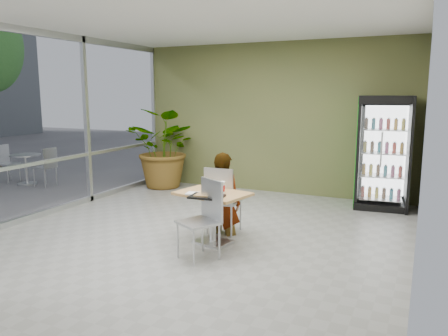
{
  "coord_description": "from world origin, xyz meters",
  "views": [
    {
      "loc": [
        3.03,
        -5.44,
        2.13
      ],
      "look_at": [
        0.24,
        0.55,
        1.0
      ],
      "focal_mm": 35.0,
      "sensor_mm": 36.0,
      "label": 1
    }
  ],
  "objects_px": {
    "dining_table": "(213,207)",
    "beverage_fridge": "(383,153)",
    "chair_near": "(205,212)",
    "potted_plant": "(166,148)",
    "seated_woman": "(223,203)",
    "soda_cup": "(222,188)",
    "cafeteria_tray": "(207,197)",
    "chair_far": "(221,195)"
  },
  "relations": [
    {
      "from": "dining_table",
      "to": "chair_near",
      "type": "relative_size",
      "value": 1.06
    },
    {
      "from": "chair_far",
      "to": "dining_table",
      "type": "bearing_deg",
      "value": 95.81
    },
    {
      "from": "dining_table",
      "to": "cafeteria_tray",
      "type": "relative_size",
      "value": 2.47
    },
    {
      "from": "dining_table",
      "to": "beverage_fridge",
      "type": "bearing_deg",
      "value": 57.43
    },
    {
      "from": "potted_plant",
      "to": "seated_woman",
      "type": "bearing_deg",
      "value": -43.91
    },
    {
      "from": "seated_woman",
      "to": "chair_far",
      "type": "bearing_deg",
      "value": 92.12
    },
    {
      "from": "chair_near",
      "to": "potted_plant",
      "type": "xyz_separation_m",
      "value": [
        -2.8,
        3.49,
        0.3
      ]
    },
    {
      "from": "chair_near",
      "to": "beverage_fridge",
      "type": "distance_m",
      "value": 4.08
    },
    {
      "from": "chair_near",
      "to": "potted_plant",
      "type": "bearing_deg",
      "value": 157.23
    },
    {
      "from": "soda_cup",
      "to": "potted_plant",
      "type": "height_order",
      "value": "potted_plant"
    },
    {
      "from": "chair_far",
      "to": "chair_near",
      "type": "relative_size",
      "value": 1.01
    },
    {
      "from": "cafeteria_tray",
      "to": "beverage_fridge",
      "type": "height_order",
      "value": "beverage_fridge"
    },
    {
      "from": "seated_woman",
      "to": "soda_cup",
      "type": "distance_m",
      "value": 0.63
    },
    {
      "from": "beverage_fridge",
      "to": "cafeteria_tray",
      "type": "bearing_deg",
      "value": -125.62
    },
    {
      "from": "soda_cup",
      "to": "beverage_fridge",
      "type": "bearing_deg",
      "value": 59.32
    },
    {
      "from": "seated_woman",
      "to": "soda_cup",
      "type": "bearing_deg",
      "value": 110.84
    },
    {
      "from": "chair_far",
      "to": "potted_plant",
      "type": "distance_m",
      "value": 3.64
    },
    {
      "from": "chair_far",
      "to": "soda_cup",
      "type": "distance_m",
      "value": 0.52
    },
    {
      "from": "chair_far",
      "to": "cafeteria_tray",
      "type": "height_order",
      "value": "chair_far"
    },
    {
      "from": "dining_table",
      "to": "seated_woman",
      "type": "xyz_separation_m",
      "value": [
        -0.07,
        0.48,
        -0.05
      ]
    },
    {
      "from": "soda_cup",
      "to": "dining_table",
      "type": "bearing_deg",
      "value": -179.8
    },
    {
      "from": "chair_near",
      "to": "potted_plant",
      "type": "height_order",
      "value": "potted_plant"
    },
    {
      "from": "dining_table",
      "to": "beverage_fridge",
      "type": "xyz_separation_m",
      "value": [
        1.98,
        3.1,
        0.51
      ]
    },
    {
      "from": "soda_cup",
      "to": "seated_woman",
      "type": "bearing_deg",
      "value": 113.36
    },
    {
      "from": "dining_table",
      "to": "cafeteria_tray",
      "type": "xyz_separation_m",
      "value": [
        0.06,
        -0.3,
        0.23
      ]
    },
    {
      "from": "chair_near",
      "to": "potted_plant",
      "type": "distance_m",
      "value": 4.48
    },
    {
      "from": "chair_near",
      "to": "beverage_fridge",
      "type": "height_order",
      "value": "beverage_fridge"
    },
    {
      "from": "dining_table",
      "to": "beverage_fridge",
      "type": "height_order",
      "value": "beverage_fridge"
    },
    {
      "from": "cafeteria_tray",
      "to": "potted_plant",
      "type": "relative_size",
      "value": 0.25
    },
    {
      "from": "dining_table",
      "to": "cafeteria_tray",
      "type": "distance_m",
      "value": 0.39
    },
    {
      "from": "cafeteria_tray",
      "to": "dining_table",
      "type": "bearing_deg",
      "value": 101.68
    },
    {
      "from": "cafeteria_tray",
      "to": "potted_plant",
      "type": "bearing_deg",
      "value": 129.66
    },
    {
      "from": "chair_near",
      "to": "cafeteria_tray",
      "type": "bearing_deg",
      "value": 139.93
    },
    {
      "from": "soda_cup",
      "to": "cafeteria_tray",
      "type": "bearing_deg",
      "value": -104.32
    },
    {
      "from": "seated_woman",
      "to": "beverage_fridge",
      "type": "distance_m",
      "value": 3.38
    },
    {
      "from": "seated_woman",
      "to": "beverage_fridge",
      "type": "xyz_separation_m",
      "value": [
        2.05,
        2.62,
        0.57
      ]
    },
    {
      "from": "chair_near",
      "to": "seated_woman",
      "type": "xyz_separation_m",
      "value": [
        -0.21,
        1.0,
        -0.12
      ]
    },
    {
      "from": "beverage_fridge",
      "to": "dining_table",
      "type": "bearing_deg",
      "value": -128.81
    },
    {
      "from": "seated_woman",
      "to": "cafeteria_tray",
      "type": "height_order",
      "value": "seated_woman"
    },
    {
      "from": "cafeteria_tray",
      "to": "potted_plant",
      "type": "xyz_separation_m",
      "value": [
        -2.71,
        3.27,
        0.14
      ]
    },
    {
      "from": "chair_near",
      "to": "soda_cup",
      "type": "height_order",
      "value": "chair_near"
    },
    {
      "from": "cafeteria_tray",
      "to": "beverage_fridge",
      "type": "distance_m",
      "value": 3.92
    }
  ]
}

